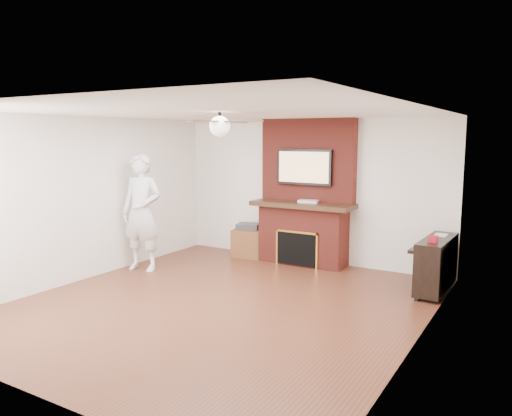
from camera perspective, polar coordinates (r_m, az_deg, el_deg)
The scene contains 12 objects.
room_shell at distance 6.42m, azimuth -4.08°, elevation -0.30°, with size 5.36×5.86×2.86m.
fireplace at distance 8.65m, azimuth 5.59°, elevation 0.17°, with size 1.78×0.64×2.50m.
tv at distance 8.54m, azimuth 5.53°, elevation 4.68°, with size 1.00×0.08×0.60m.
ceiling_fan at distance 6.35m, azimuth -4.18°, elevation 9.39°, with size 1.21×1.21×0.31m.
person at distance 8.37m, azimuth -12.93°, elevation -0.49°, with size 0.71×0.47×1.93m, color silver.
side_table at distance 9.23m, azimuth -0.85°, elevation -3.79°, with size 0.65×0.65×0.61m.
piano at distance 7.55m, azimuth 19.87°, elevation -5.95°, with size 0.47×1.20×0.87m.
cable_box at distance 8.50m, azimuth 6.02°, elevation 0.76°, with size 0.33×0.19×0.05m, color silver.
candle_orange at distance 8.70m, azimuth 4.11°, elevation -6.02°, with size 0.08×0.08×0.13m, color orange.
candle_green at distance 8.64m, azimuth 4.44°, elevation -6.24°, with size 0.08×0.08×0.10m, color #3C7F33.
candle_cream at distance 8.64m, azimuth 5.14°, elevation -6.15°, with size 0.08×0.08×0.12m, color beige.
candle_blue at distance 8.54m, azimuth 6.66°, elevation -6.48°, with size 0.06×0.06×0.08m, color #3742A7.
Camera 1 is at (3.63, -5.22, 2.19)m, focal length 35.00 mm.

